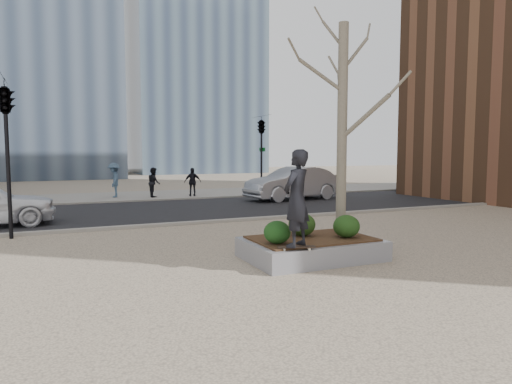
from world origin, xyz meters
name	(u,v)px	position (x,y,z in m)	size (l,w,h in m)	color
ground	(272,263)	(0.00, 0.00, 0.00)	(120.00, 120.00, 0.00)	tan
street	(167,210)	(0.00, 10.00, 0.01)	(60.00, 8.00, 0.02)	black
far_sidewalk	(138,196)	(0.00, 17.00, 0.01)	(60.00, 6.00, 0.02)	gray
planter	(311,249)	(1.00, 0.00, 0.23)	(3.00, 2.00, 0.45)	gray
planter_mulch	(312,238)	(1.00, 0.00, 0.47)	(2.70, 1.70, 0.04)	#382314
sycamore_tree	(343,96)	(2.00, 0.30, 3.79)	(2.80, 2.80, 6.60)	gray
shrub_left	(277,232)	(-0.04, -0.30, 0.74)	(0.58, 0.58, 0.49)	#163B12
shrub_middle	(302,224)	(0.90, 0.28, 0.76)	(0.63, 0.63, 0.54)	black
shrub_right	(346,226)	(1.74, -0.31, 0.75)	(0.61, 0.61, 0.52)	#1B3E13
skateboard	(296,248)	(0.12, -0.86, 0.49)	(0.78, 0.20, 0.07)	black
skateboarder	(297,198)	(0.12, -0.86, 1.51)	(0.72, 0.47, 1.98)	black
car_silver	(293,183)	(6.93, 11.62, 0.86)	(1.78, 5.09, 1.68)	#A5A7AE
car_third	(428,181)	(17.20, 12.72, 0.67)	(1.81, 4.46, 1.30)	#52555E
pedestrian_a	(154,182)	(0.64, 15.81, 0.83)	(0.78, 0.61, 1.60)	black
pedestrian_b	(114,180)	(-1.34, 16.56, 0.95)	(1.20, 0.69, 1.85)	#3E5770
pedestrian_c	(193,182)	(2.72, 15.51, 0.81)	(0.92, 0.38, 1.57)	black
traffic_light_near	(8,159)	(-5.50, 5.60, 2.25)	(0.60, 2.48, 4.50)	black
traffic_light_far	(261,156)	(6.50, 14.60, 2.25)	(0.60, 2.48, 4.50)	black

